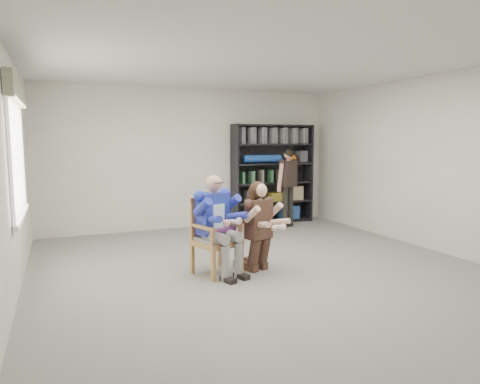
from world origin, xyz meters
name	(u,v)px	position (x,y,z in m)	size (l,w,h in m)	color
room_shell	(273,169)	(0.00, 0.00, 1.40)	(6.00, 7.00, 2.80)	beige
floor	(272,276)	(0.00, 0.00, 0.00)	(6.00, 7.00, 0.01)	slate
window_left	(19,152)	(-2.95, 1.00, 1.63)	(0.16, 2.00, 1.75)	silver
armchair	(217,236)	(-0.64, 0.36, 0.51)	(0.59, 0.57, 1.02)	#9A572E
seated_man	(217,225)	(-0.64, 0.36, 0.66)	(0.57, 0.80, 1.33)	#263797
kneeling_woman	(260,227)	(-0.06, 0.24, 0.61)	(0.51, 0.82, 1.22)	#3E211D
bookshelf	(273,174)	(1.70, 3.28, 1.05)	(1.80, 0.38, 2.10)	black
standing_man	(288,188)	(1.76, 2.72, 0.80)	(0.49, 0.27, 1.60)	black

